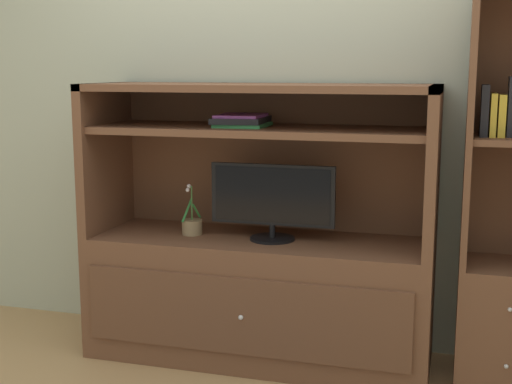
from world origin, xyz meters
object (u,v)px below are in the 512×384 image
at_px(tv_monitor, 272,200).
at_px(media_console, 259,270).
at_px(bookshelf_tall, 509,260).
at_px(upright_book_row, 505,112).
at_px(magazine_stack, 242,120).
at_px(potted_plant, 192,226).

bearing_deg(tv_monitor, media_console, 164.38).
height_order(bookshelf_tall, upright_book_row, bookshelf_tall).
bearing_deg(upright_book_row, magazine_stack, 179.87).
relative_size(tv_monitor, magazine_stack, 1.81).
relative_size(tv_monitor, upright_book_row, 2.36).
distance_m(media_console, upright_book_row, 1.44).
xyz_separation_m(bookshelf_tall, upright_book_row, (-0.06, -0.01, 0.69)).
relative_size(potted_plant, magazine_stack, 0.75).
height_order(media_console, magazine_stack, media_console).
xyz_separation_m(media_console, magazine_stack, (-0.09, -0.00, 0.78)).
bearing_deg(media_console, potted_plant, -176.01).
distance_m(magazine_stack, upright_book_row, 1.26).
bearing_deg(bookshelf_tall, media_console, -179.70).
distance_m(media_console, tv_monitor, 0.39).
bearing_deg(potted_plant, bookshelf_tall, 1.14).
bearing_deg(magazine_stack, upright_book_row, -0.13).
bearing_deg(magazine_stack, bookshelf_tall, 0.37).
distance_m(potted_plant, magazine_stack, 0.62).
relative_size(media_console, potted_plant, 6.62).
xyz_separation_m(media_console, tv_monitor, (0.08, -0.02, 0.38)).
bearing_deg(bookshelf_tall, tv_monitor, -178.61).
height_order(potted_plant, bookshelf_tall, bookshelf_tall).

